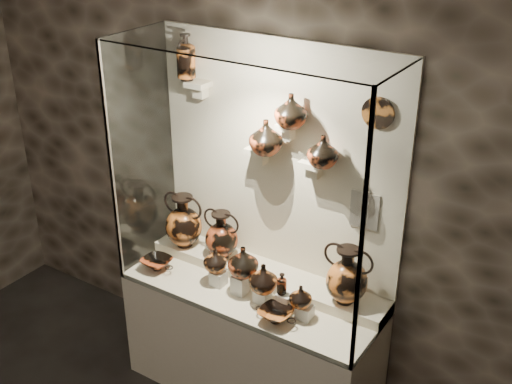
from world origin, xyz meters
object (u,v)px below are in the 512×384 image
amphora_right (347,275)px  ovoid_vase_b (291,111)px  lekythos_tall (186,55)px  amphora_mid (222,235)px  jug_a (215,260)px  kylix_left (157,263)px  ovoid_vase_a (266,137)px  kylix_right (276,314)px  jug_b (243,261)px  jug_e (301,296)px  jug_c (264,278)px  lekythos_small (282,282)px  ovoid_vase_c (323,151)px  amphora_left (184,221)px

amphora_right → ovoid_vase_b: size_ratio=1.85×
lekythos_tall → ovoid_vase_b: lekythos_tall is taller
amphora_mid → jug_a: bearing=-52.2°
jug_a → kylix_left: jug_a is taller
amphora_right → ovoid_vase_a: size_ratio=1.73×
ovoid_vase_a → amphora_mid: bearing=170.9°
kylix_right → ovoid_vase_a: size_ratio=1.21×
amphora_mid → ovoid_vase_a: bearing=18.6°
jug_b → kylix_right: bearing=-38.5°
jug_b → lekythos_tall: (-0.59, 0.26, 1.17)m
jug_e → jug_b: bearing=165.4°
amphora_right → lekythos_tall: bearing=-161.1°
kylix_left → jug_a: bearing=-13.9°
jug_a → jug_e: bearing=-25.7°
kylix_left → ovoid_vase_b: bearing=-2.8°
jug_a → jug_c: jug_c is taller
amphora_right → lekythos_small: size_ratio=2.29×
lekythos_tall → ovoid_vase_b: 0.80m
amphora_right → amphora_mid: bearing=-158.0°
jug_b → lekythos_tall: 1.33m
jug_b → ovoid_vase_c: ovoid_vase_c is taller
amphora_left → kylix_right: amphora_left is taller
jug_a → jug_b: bearing=-20.4°
amphora_left → ovoid_vase_b: 1.22m
jug_b → lekythos_tall: bearing=141.6°
jug_c → kylix_left: size_ratio=0.75×
jug_c → jug_e: size_ratio=1.33×
amphora_mid → ovoid_vase_a: 0.82m
jug_b → lekythos_small: size_ratio=1.25×
amphora_right → kylix_right: 0.48m
jug_c → lekythos_small: bearing=-2.6°
amphora_right → jug_b: (-0.62, -0.18, -0.02)m
lekythos_tall → jug_a: bearing=-15.5°
kylix_right → lekythos_tall: (-0.92, 0.41, 1.35)m
amphora_mid → lekythos_tall: size_ratio=1.04×
ovoid_vase_b → amphora_right: bearing=-7.5°
jug_b → kylix_left: size_ratio=0.80×
kylix_left → ovoid_vase_c: (1.04, 0.33, 0.93)m
amphora_mid → kylix_left: amphora_mid is taller
amphora_left → jug_b: (0.61, -0.17, -0.03)m
jug_c → jug_e: bearing=-2.6°
kylix_left → kylix_right: 0.97m
amphora_left → kylix_right: size_ratio=1.48×
amphora_right → kylix_left: 1.31m
amphora_right → jug_b: 0.65m
kylix_right → ovoid_vase_b: (-0.14, 0.37, 1.14)m
jug_e → amphora_left: bearing=158.4°
amphora_left → lekythos_small: bearing=-20.7°
amphora_right → jug_a: amphora_right is taller
jug_b → ovoid_vase_c: bearing=15.8°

